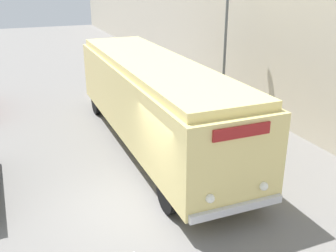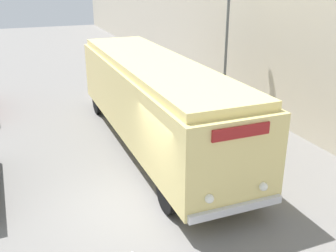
% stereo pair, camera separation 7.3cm
% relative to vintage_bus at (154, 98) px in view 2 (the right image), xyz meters
% --- Properties ---
extents(ground_plane, '(80.00, 80.00, 0.00)m').
position_rel_vintage_bus_xyz_m(ground_plane, '(-1.86, -3.61, -1.79)').
color(ground_plane, slate).
extents(building_wall_right, '(0.30, 60.00, 7.43)m').
position_rel_vintage_bus_xyz_m(building_wall_right, '(5.58, 6.39, 1.93)').
color(building_wall_right, beige).
rests_on(building_wall_right, ground_plane).
extents(vintage_bus, '(2.63, 11.30, 3.10)m').
position_rel_vintage_bus_xyz_m(vintage_bus, '(0.00, 0.00, 0.00)').
color(vintage_bus, black).
rests_on(vintage_bus, ground_plane).
extents(streetlamp, '(0.36, 0.36, 6.13)m').
position_rel_vintage_bus_xyz_m(streetlamp, '(4.26, 2.54, 2.22)').
color(streetlamp, '#595E60').
rests_on(streetlamp, ground_plane).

